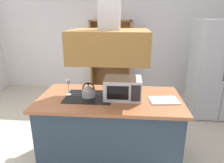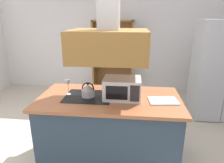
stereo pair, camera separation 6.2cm
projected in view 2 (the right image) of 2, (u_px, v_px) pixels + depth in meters
The scene contains 10 objects.
ground_plane at pixel (91, 160), 2.77m from camera, with size 7.80×7.80×0.00m, color beige.
wall_back at pixel (113, 38), 5.18m from camera, with size 6.00×0.12×2.70m, color silver.
kitchen_island at pixel (109, 128), 2.71m from camera, with size 1.81×0.95×0.90m.
range_hood at pixel (109, 34), 2.32m from camera, with size 0.90×0.70×1.32m.
refrigerator at pixel (220, 70), 3.80m from camera, with size 0.90×0.77×1.84m.
dish_cabinet at pixel (113, 61), 5.15m from camera, with size 1.00×0.40×1.80m.
kettle at pixel (88, 91), 2.57m from camera, with size 0.17×0.17×0.19m.
cutting_board at pixel (163, 101), 2.44m from camera, with size 0.34×0.24×0.02m, color white.
microwave at pixel (122, 88), 2.52m from camera, with size 0.46×0.35×0.26m.
wine_glass_on_counter at pixel (68, 84), 2.62m from camera, with size 0.08×0.08×0.21m.
Camera 2 is at (0.52, -2.25, 1.89)m, focal length 32.26 mm.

